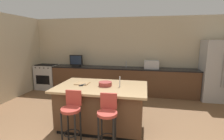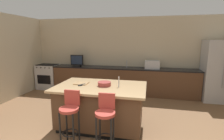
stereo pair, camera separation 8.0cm
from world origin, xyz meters
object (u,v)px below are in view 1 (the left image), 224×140
kitchen_island (102,106)px  range_oven (47,77)px  cutting_board (82,83)px  microwave (151,65)px  fruit_bowl (105,84)px  bar_stool_right (108,118)px  cell_phone (82,85)px  tv_monitor (76,61)px  bar_stool_left (72,114)px  tv_remote (83,85)px  refrigerator (218,71)px

kitchen_island → range_oven: (-2.82, 2.41, -0.00)m
kitchen_island → cutting_board: 0.66m
microwave → fruit_bowl: (-1.02, -2.40, -0.10)m
microwave → bar_stool_right: microwave is taller
range_oven → cell_phone: bearing=-45.6°
fruit_bowl → cell_phone: bearing=-174.8°
tv_monitor → bar_stool_right: 3.69m
kitchen_island → fruit_bowl: fruit_bowl is taller
kitchen_island → cell_phone: 0.62m
range_oven → fruit_bowl: fruit_bowl is taller
bar_stool_left → bar_stool_right: bearing=-1.4°
range_oven → bar_stool_right: bearing=-45.5°
cell_phone → tv_remote: tv_remote is taller
cutting_board → microwave: bearing=56.2°
fruit_bowl → tv_remote: bearing=-173.1°
kitchen_island → tv_monitor: tv_monitor is taller
microwave → refrigerator: bearing=-2.2°
tv_remote → cutting_board: tv_remote is taller
bar_stool_right → cell_phone: bearing=132.0°
cutting_board → fruit_bowl: bearing=-7.0°
tv_monitor → range_oven: bearing=177.7°
tv_remote → cell_phone: bearing=174.9°
bar_stool_left → cell_phone: size_ratio=6.68×
tv_monitor → refrigerator: bearing=-0.3°
refrigerator → tv_monitor: (-4.70, 0.03, 0.18)m
refrigerator → tv_remote: (-3.52, -2.38, -0.01)m
kitchen_island → microwave: 2.71m
bar_stool_left → microwave: bearing=64.7°
microwave → bar_stool_right: 3.31m
fruit_bowl → cell_phone: (-0.50, -0.05, -0.04)m
cell_phone → refrigerator: bearing=33.2°
refrigerator → tv_remote: refrigerator is taller
range_oven → cutting_board: (2.36, -2.33, 0.46)m
cutting_board → refrigerator: bearing=32.2°
microwave → cutting_board: size_ratio=1.68×
kitchen_island → cutting_board: cutting_board is taller
bar_stool_right → cell_phone: 1.09m
fruit_bowl → tv_remote: size_ratio=1.64×
range_oven → bar_stool_left: (2.48, -3.17, 0.13)m
tv_monitor → kitchen_island: bearing=-56.1°
bar_stool_right → cell_phone: size_ratio=6.61×
tv_monitor → cutting_board: tv_monitor is taller
kitchen_island → range_oven: bearing=139.5°
cell_phone → range_oven: bearing=133.8°
tv_remote → cutting_board: bearing=148.5°
cutting_board → bar_stool_left: bearing=-82.0°
bar_stool_left → tv_remote: (-0.06, 0.72, 0.33)m
microwave → bar_stool_left: (-1.44, -3.18, -0.46)m
range_oven → fruit_bowl: (2.90, -2.40, 0.50)m
range_oven → bar_stool_left: bar_stool_left is taller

